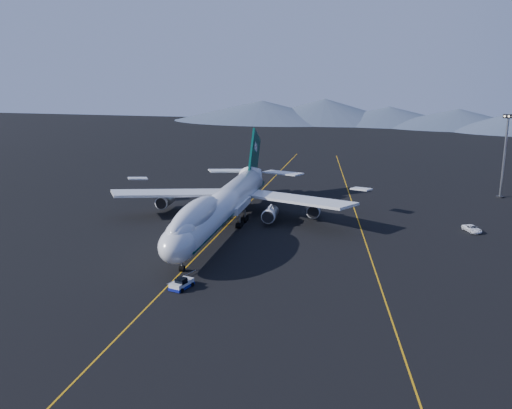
% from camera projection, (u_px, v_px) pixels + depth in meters
% --- Properties ---
extents(ground, '(500.00, 500.00, 0.00)m').
position_uv_depth(ground, '(223.00, 230.00, 127.88)').
color(ground, black).
rests_on(ground, ground).
extents(taxiway_line_main, '(0.25, 220.00, 0.01)m').
position_uv_depth(taxiway_line_main, '(223.00, 230.00, 127.87)').
color(taxiway_line_main, '#CC8B0C').
rests_on(taxiway_line_main, ground).
extents(taxiway_line_side, '(28.08, 198.09, 0.01)m').
position_uv_depth(taxiway_line_side, '(360.00, 226.00, 130.94)').
color(taxiway_line_side, '#CC8B0C').
rests_on(taxiway_line_side, ground).
extents(boeing_747, '(59.62, 72.43, 19.37)m').
position_uv_depth(boeing_747, '(222.00, 205.00, 126.48)').
color(boeing_747, silver).
rests_on(boeing_747, ground).
extents(pushback_tug, '(3.50, 4.96, 1.96)m').
position_uv_depth(pushback_tug, '(182.00, 285.00, 95.13)').
color(pushback_tug, silver).
rests_on(pushback_tug, ground).
extents(service_van, '(4.39, 5.77, 1.46)m').
position_uv_depth(service_van, '(472.00, 229.00, 126.37)').
color(service_van, white).
rests_on(service_van, ground).
extents(floodlight_mast, '(2.84, 2.13, 22.95)m').
position_uv_depth(floodlight_mast, '(504.00, 156.00, 155.65)').
color(floodlight_mast, black).
rests_on(floodlight_mast, ground).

